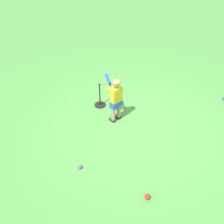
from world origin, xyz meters
The scene contains 6 objects.
ground_plane centered at (0.00, 0.00, 0.00)m, with size 40.00×40.00×0.00m, color #519942.
child_batter centered at (0.45, -0.05, 0.65)m, with size 0.56×0.67×1.08m.
play_ball_center_lawn centered at (0.65, 1.55, 0.04)m, with size 0.07×0.07×0.07m, color purple.
play_ball_far_left centered at (-2.01, -1.67, 0.04)m, with size 0.08×0.08×0.08m, color purple.
play_ball_by_bucket centered at (-0.68, 1.79, 0.05)m, with size 0.10×0.10×0.10m, color red.
batting_tee centered at (0.97, -0.44, 0.10)m, with size 0.28×0.28×0.62m.
Camera 1 is at (-0.83, 4.21, 3.68)m, focal length 39.22 mm.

